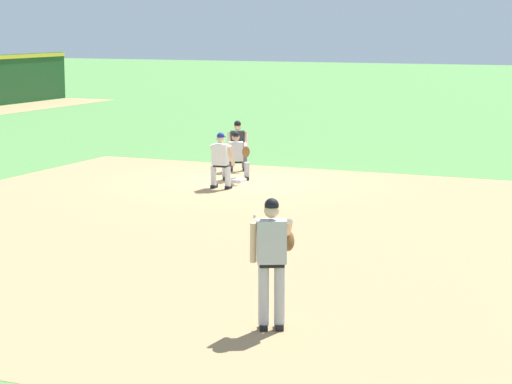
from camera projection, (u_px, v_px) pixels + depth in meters
The scene contains 8 objects.
ground_plane at pixel (237, 182), 26.78m from camera, with size 160.00×160.00×0.00m, color #518942.
infield_dirt_patch at pixel (249, 232), 20.31m from camera, with size 18.00×18.00×0.01m, color tan.
first_base_bag at pixel (237, 180), 26.77m from camera, with size 0.38×0.38×0.09m, color white.
baseball at pixel (255, 216), 21.90m from camera, with size 0.07×0.07×0.07m, color white.
pitcher at pixel (273, 255), 13.72m from camera, with size 0.83×0.59×1.86m.
first_baseman at pixel (237, 154), 26.96m from camera, with size 0.83×1.00×1.34m.
baserunner at pixel (221, 158), 25.57m from camera, with size 0.46×0.61×1.46m.
umpire at pixel (238, 144), 28.68m from camera, with size 0.60×0.67×1.46m.
Camera 1 is at (-24.07, -10.97, 4.21)m, focal length 70.00 mm.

